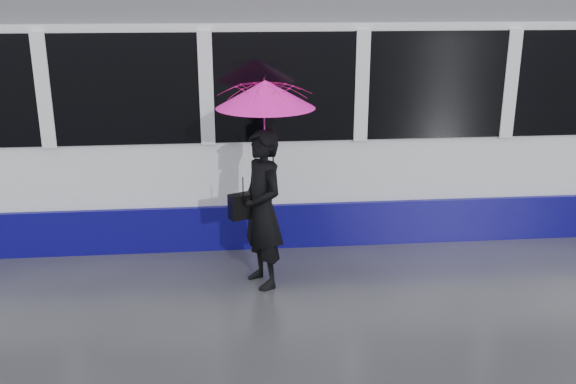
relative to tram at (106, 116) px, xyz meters
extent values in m
plane|color=#2B2B30|center=(2.13, -2.50, -1.64)|extent=(90.00, 90.00, 0.00)
cube|color=#3F3D38|center=(2.13, -0.72, -1.63)|extent=(34.00, 0.07, 0.02)
cube|color=#3F3D38|center=(2.13, 0.72, -1.63)|extent=(34.00, 0.07, 0.02)
cube|color=white|center=(0.00, 0.00, -0.11)|extent=(24.00, 2.40, 2.95)
cube|color=#0C0865|center=(0.00, 0.00, -1.33)|extent=(24.00, 2.56, 0.62)
cube|color=black|center=(0.00, 0.00, 0.56)|extent=(23.00, 2.48, 1.40)
cube|color=#5A5C62|center=(0.00, 0.00, 1.54)|extent=(23.60, 2.20, 0.35)
imported|color=black|center=(2.13, -2.34, -0.69)|extent=(0.70, 0.82, 1.90)
imported|color=#F9156E|center=(2.18, -2.34, 0.37)|extent=(1.38, 1.39, 0.95)
cone|color=#F9156E|center=(2.18, -2.34, 0.66)|extent=(1.48, 1.48, 0.31)
cylinder|color=black|center=(2.18, -2.34, 0.84)|extent=(0.01, 0.01, 0.07)
cylinder|color=black|center=(2.26, -2.32, 0.01)|extent=(0.02, 0.02, 0.83)
cube|color=black|center=(1.91, -2.32, -0.64)|extent=(0.37, 0.27, 0.29)
cylinder|color=black|center=(1.91, -2.32, -0.40)|extent=(0.01, 0.01, 0.18)
camera|label=1|loc=(1.74, -9.41, 1.80)|focal=40.00mm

